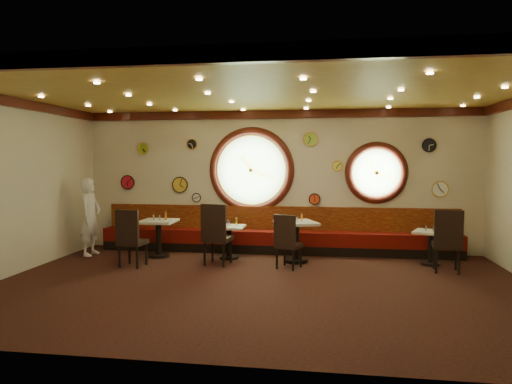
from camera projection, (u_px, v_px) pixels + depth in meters
name	position (u px, v px, depth m)	size (l,w,h in m)	color
floor	(259.00, 285.00, 7.58)	(9.00, 6.00, 0.00)	black
ceiling	(260.00, 91.00, 7.36)	(9.00, 6.00, 0.02)	gold
wall_back	(277.00, 181.00, 10.43)	(9.00, 0.02, 3.20)	beige
wall_front	(218.00, 209.00, 4.51)	(9.00, 0.02, 3.20)	beige
wall_left	(10.00, 187.00, 8.12)	(0.02, 6.00, 3.20)	beige
molding_back	(277.00, 114.00, 10.28)	(9.00, 0.10, 0.18)	#3E120B
molding_front	(218.00, 55.00, 4.46)	(9.00, 0.10, 0.18)	#3E120B
molding_left	(9.00, 101.00, 8.01)	(0.10, 6.00, 0.18)	#3E120B
banquette_base	(276.00, 248.00, 10.26)	(8.00, 0.55, 0.20)	black
banquette_seat	(276.00, 237.00, 10.24)	(8.00, 0.55, 0.30)	#570A07
banquette_back	(277.00, 218.00, 10.43)	(8.00, 0.10, 0.55)	#5C0707
porthole_left_glass	(251.00, 170.00, 10.50)	(1.66, 1.66, 0.02)	#95D17D
porthole_left_frame	(251.00, 170.00, 10.48)	(1.98, 1.98, 0.18)	#3E120B
porthole_left_ring	(251.00, 170.00, 10.45)	(1.61, 1.61, 0.03)	gold
porthole_right_glass	(376.00, 173.00, 10.10)	(1.10, 1.10, 0.02)	#95D17D
porthole_right_frame	(376.00, 173.00, 10.08)	(1.38, 1.38, 0.18)	#3E120B
porthole_right_ring	(376.00, 173.00, 10.05)	(1.09, 1.09, 0.03)	gold
wall_clock_0	(337.00, 166.00, 10.18)	(0.22, 0.22, 0.03)	#F1EF50
wall_clock_1	(311.00, 139.00, 10.22)	(0.30, 0.30, 0.03)	#9DCD40
wall_clock_2	(429.00, 145.00, 9.86)	(0.28, 0.28, 0.03)	black
wall_clock_3	(192.00, 144.00, 10.62)	(0.24, 0.24, 0.03)	black
wall_clock_4	(180.00, 185.00, 10.73)	(0.36, 0.36, 0.03)	gold
wall_clock_5	(128.00, 182.00, 10.92)	(0.32, 0.32, 0.03)	red
wall_clock_6	(143.00, 149.00, 10.80)	(0.26, 0.26, 0.03)	#8FB223
wall_clock_7	(440.00, 189.00, 9.89)	(0.34, 0.34, 0.03)	white
wall_clock_8	(315.00, 199.00, 10.30)	(0.24, 0.24, 0.03)	#E7431B
wall_clock_9	(197.00, 198.00, 10.70)	(0.20, 0.20, 0.03)	silver
table_a	(159.00, 234.00, 9.77)	(0.73, 0.73, 0.80)	black
table_b	(229.00, 238.00, 9.61)	(0.64, 0.64, 0.70)	black
table_c	(296.00, 236.00, 9.28)	(0.99, 0.99, 0.83)	black
table_d	(431.00, 243.00, 9.04)	(0.81, 0.81, 0.68)	black
chair_a	(130.00, 234.00, 8.80)	(0.52, 0.52, 0.70)	black
chair_b	(216.00, 230.00, 8.96)	(0.59, 0.59, 0.76)	black
chair_c	(287.00, 238.00, 8.67)	(0.57, 0.57, 0.65)	black
chair_d	(448.00, 237.00, 8.35)	(0.55, 0.55, 0.73)	black
condiment_a_salt	(154.00, 217.00, 9.79)	(0.04, 0.04, 0.11)	#B8B8BC
condiment_b_salt	(228.00, 223.00, 9.63)	(0.04, 0.04, 0.11)	silver
condiment_c_salt	(291.00, 218.00, 9.31)	(0.04, 0.04, 0.11)	silver
condiment_d_salt	(426.00, 228.00, 9.08)	(0.04, 0.04, 0.10)	#B9B9BD
condiment_a_pepper	(160.00, 218.00, 9.73)	(0.04, 0.04, 0.10)	silver
condiment_b_pepper	(229.00, 223.00, 9.60)	(0.04, 0.04, 0.11)	silver
condiment_c_pepper	(297.00, 219.00, 9.26)	(0.03, 0.03, 0.09)	silver
condiment_d_pepper	(433.00, 229.00, 8.95)	(0.04, 0.04, 0.11)	silver
condiment_a_bottle	(166.00, 216.00, 9.77)	(0.06, 0.06, 0.18)	orange
condiment_b_bottle	(237.00, 221.00, 9.67)	(0.05, 0.05, 0.16)	yellow
condiment_c_bottle	(302.00, 217.00, 9.34)	(0.05, 0.05, 0.15)	orange
condiment_d_bottle	(435.00, 226.00, 9.12)	(0.06, 0.06, 0.18)	gold
waiter	(90.00, 217.00, 9.96)	(0.62, 0.40, 1.69)	white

